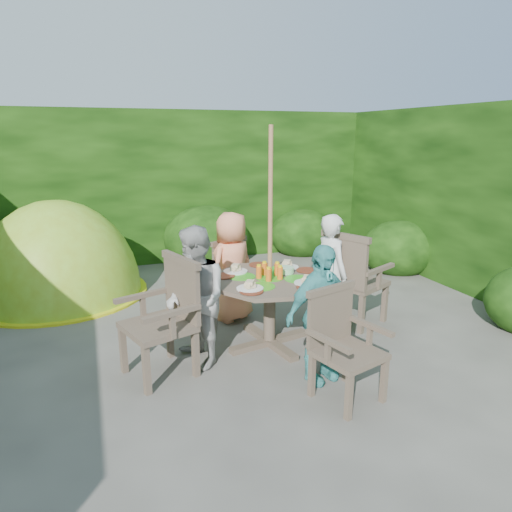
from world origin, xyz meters
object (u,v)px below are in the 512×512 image
object	(u,v)px
parasol_pole	(270,241)
garden_chair_right	(352,277)
garden_chair_left	(166,316)
child_back	(232,267)
garden_chair_front	(342,343)
garden_chair_back	(222,273)
child_left	(196,298)
patio_table	(270,289)
child_right	(331,273)
dome_tent	(62,295)
child_front	(320,314)

from	to	relation	value
parasol_pole	garden_chair_right	size ratio (longest dim) A/B	2.11
garden_chair_left	child_back	bearing A→B (deg)	118.11
parasol_pole	garden_chair_front	world-z (taller)	parasol_pole
garden_chair_front	child_back	world-z (taller)	child_back
garden_chair_back	child_left	size ratio (longest dim) A/B	0.67
garden_chair_right	patio_table	bearing A→B (deg)	75.44
patio_table	child_right	xyz separation A→B (m)	(0.78, 0.15, 0.04)
child_back	garden_chair_back	bearing A→B (deg)	-109.18
garden_chair_front	child_back	distance (m)	1.91
patio_table	garden_chair_front	bearing A→B (deg)	-79.67
dome_tent	parasol_pole	bearing A→B (deg)	-50.86
child_right	child_left	size ratio (longest dim) A/B	0.98
child_back	child_front	world-z (taller)	child_back
child_front	child_back	bearing A→B (deg)	86.25
patio_table	garden_chair_left	size ratio (longest dim) A/B	1.42
patio_table	child_right	distance (m)	0.80
patio_table	garden_chair_left	bearing A→B (deg)	-169.69
child_back	garden_chair_left	bearing A→B (deg)	20.00
patio_table	garden_chair_right	distance (m)	1.09
child_left	child_front	distance (m)	1.13
garden_chair_right	child_front	distance (m)	1.34
child_right	garden_chair_right	bearing A→B (deg)	-88.04
child_left	child_front	xyz separation A→B (m)	(0.94, -0.63, -0.05)
patio_table	garden_chair_back	size ratio (longest dim) A/B	1.63
garden_chair_front	child_left	size ratio (longest dim) A/B	0.67
garden_chair_right	child_front	size ratio (longest dim) A/B	0.85
garden_chair_left	parasol_pole	bearing A→B (deg)	81.61
garden_chair_front	dome_tent	world-z (taller)	dome_tent
parasol_pole	garden_chair_left	xyz separation A→B (m)	(-1.07, -0.19, -0.55)
garden_chair_front	child_left	distance (m)	1.37
garden_chair_back	child_right	bearing A→B (deg)	112.59
garden_chair_back	child_left	bearing A→B (deg)	40.67
garden_chair_right	child_front	world-z (taller)	child_front
parasol_pole	child_left	distance (m)	0.91
parasol_pole	garden_chair_left	world-z (taller)	parasol_pole
child_left	child_back	size ratio (longest dim) A/B	1.04
patio_table	garden_chair_right	size ratio (longest dim) A/B	1.40
garden_chair_right	dome_tent	distance (m)	3.88
garden_chair_left	garden_chair_front	distance (m)	1.56
garden_chair_left	garden_chair_back	size ratio (longest dim) A/B	1.15
garden_chair_back	dome_tent	xyz separation A→B (m)	(-1.90, 1.28, -0.48)
child_left	garden_chair_back	bearing A→B (deg)	141.56
garden_chair_left	garden_chair_back	world-z (taller)	garden_chair_left
garden_chair_left	child_front	distance (m)	1.36
patio_table	garden_chair_front	xyz separation A→B (m)	(0.20, -1.08, -0.14)
child_left	child_front	bearing A→B (deg)	43.11
garden_chair_right	garden_chair_left	size ratio (longest dim) A/B	1.02
garden_chair_right	child_left	xyz separation A→B (m)	(-1.86, -0.34, 0.11)
garden_chair_front	garden_chair_right	bearing A→B (deg)	39.64
child_left	child_back	distance (m)	1.13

